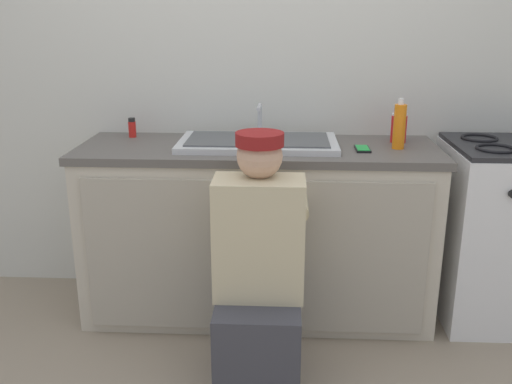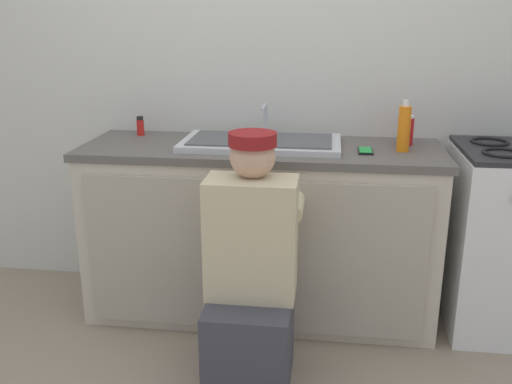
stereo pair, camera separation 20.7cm
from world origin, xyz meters
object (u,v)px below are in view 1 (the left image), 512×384
(cell_phone, at_px, (362,149))
(soap_bottle_orange, at_px, (399,126))
(sink_double_basin, at_px, (258,142))
(plumber_person, at_px, (259,283))
(stove_range, at_px, (503,232))
(soda_cup_red, at_px, (399,128))
(spice_bottle_red, at_px, (132,128))

(cell_phone, distance_m, soap_bottle_orange, 0.21)
(sink_double_basin, xyz_separation_m, soap_bottle_orange, (0.70, -0.03, 0.09))
(sink_double_basin, distance_m, plumber_person, 0.79)
(sink_double_basin, height_order, plumber_person, sink_double_basin)
(sink_double_basin, height_order, stove_range, sink_double_basin)
(plumber_person, distance_m, soda_cup_red, 1.15)
(plumber_person, relative_size, soap_bottle_orange, 4.42)
(stove_range, bearing_deg, plumber_person, -153.36)
(soap_bottle_orange, bearing_deg, sink_double_basin, 177.82)
(stove_range, height_order, soap_bottle_orange, soap_bottle_orange)
(stove_range, xyz_separation_m, soda_cup_red, (-0.56, 0.12, 0.52))
(cell_phone, bearing_deg, soda_cup_red, 42.21)
(soda_cup_red, xyz_separation_m, spice_bottle_red, (-1.42, 0.06, -0.02))
(stove_range, xyz_separation_m, plumber_person, (-1.25, -0.63, -0.01))
(stove_range, height_order, spice_bottle_red, spice_bottle_red)
(stove_range, bearing_deg, sink_double_basin, 179.90)
(plumber_person, bearing_deg, spice_bottle_red, 132.11)
(soap_bottle_orange, bearing_deg, spice_bottle_red, 171.74)
(sink_double_basin, xyz_separation_m, stove_range, (1.28, -0.00, -0.47))
(sink_double_basin, xyz_separation_m, cell_phone, (0.52, -0.07, -0.01))
(stove_range, relative_size, spice_bottle_red, 9.11)
(plumber_person, height_order, soda_cup_red, plumber_person)
(soap_bottle_orange, height_order, spice_bottle_red, soap_bottle_orange)
(spice_bottle_red, bearing_deg, sink_double_basin, -14.22)
(plumber_person, relative_size, soda_cup_red, 7.26)
(soda_cup_red, distance_m, cell_phone, 0.29)
(stove_range, xyz_separation_m, soap_bottle_orange, (-0.58, -0.02, 0.56))
(soap_bottle_orange, xyz_separation_m, spice_bottle_red, (-1.39, 0.20, -0.06))
(spice_bottle_red, bearing_deg, plumber_person, -47.89)
(stove_range, distance_m, cell_phone, 0.89)
(sink_double_basin, height_order, soda_cup_red, sink_double_basin)
(soda_cup_red, bearing_deg, plumber_person, -132.80)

